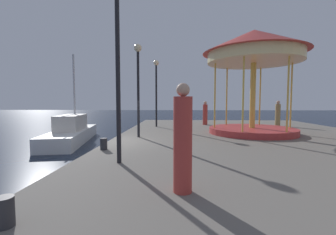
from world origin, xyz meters
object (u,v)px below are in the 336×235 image
object	(u,v)px
lamp_post_far_end	(156,82)
sailboat_white	(72,132)
lamp_post_near_edge	(117,42)
lamp_post_mid_promenade	(138,74)
person_mid_promenade	(205,114)
bollard_south	(104,144)
person_near_carousel	(183,141)
carousel	(254,56)
person_far_corner	(278,114)
bollard_north	(4,212)

from	to	relation	value
lamp_post_far_end	sailboat_white	bearing A→B (deg)	-163.02
lamp_post_near_edge	lamp_post_far_end	bearing A→B (deg)	88.93
lamp_post_mid_promenade	lamp_post_near_edge	bearing A→B (deg)	-86.83
lamp_post_near_edge	person_mid_promenade	size ratio (longest dim) A/B	2.77
bollard_south	person_mid_promenade	distance (m)	10.02
person_near_carousel	carousel	bearing A→B (deg)	64.22
person_near_carousel	person_far_corner	world-z (taller)	person_near_carousel
bollard_north	person_far_corner	distance (m)	16.09
lamp_post_mid_promenade	bollard_north	xyz separation A→B (m)	(-0.45, -7.72, -2.75)
bollard_north	lamp_post_mid_promenade	bearing A→B (deg)	86.68
person_far_corner	carousel	bearing A→B (deg)	-127.38
person_near_carousel	person_far_corner	bearing A→B (deg)	60.00
person_mid_promenade	person_near_carousel	bearing A→B (deg)	-98.79
lamp_post_near_edge	bollard_south	bearing A→B (deg)	120.26
lamp_post_far_end	person_near_carousel	size ratio (longest dim) A/B	2.23
bollard_north	bollard_south	bearing A→B (deg)	93.18
lamp_post_mid_promenade	bollard_south	distance (m)	4.04
bollard_north	sailboat_white	bearing A→B (deg)	111.45
lamp_post_far_end	lamp_post_mid_promenade	bearing A→B (deg)	-95.29
lamp_post_far_end	bollard_north	world-z (taller)	lamp_post_far_end
sailboat_white	carousel	world-z (taller)	carousel
sailboat_white	person_far_corner	distance (m)	13.71
lamp_post_near_edge	person_far_corner	size ratio (longest dim) A/B	2.71
lamp_post_near_edge	bollard_south	world-z (taller)	lamp_post_near_edge
carousel	person_far_corner	size ratio (longest dim) A/B	3.04
bollard_north	person_far_corner	xyz separation A→B (m)	(9.24, 13.16, 0.62)
lamp_post_far_end	person_near_carousel	distance (m)	11.29
carousel	person_far_corner	distance (m)	5.94
lamp_post_near_edge	lamp_post_mid_promenade	xyz separation A→B (m)	(-0.25, 4.54, -0.25)
lamp_post_near_edge	lamp_post_far_end	distance (m)	9.09
bollard_north	person_mid_promenade	bearing A→B (deg)	72.63
lamp_post_near_edge	lamp_post_far_end	size ratio (longest dim) A/B	1.08
lamp_post_near_edge	person_far_corner	world-z (taller)	lamp_post_near_edge
lamp_post_mid_promenade	bollard_south	bearing A→B (deg)	-103.98
person_mid_promenade	person_far_corner	size ratio (longest dim) A/B	0.98
person_near_carousel	person_mid_promenade	bearing A→B (deg)	81.21
sailboat_white	lamp_post_far_end	world-z (taller)	sailboat_white
sailboat_white	bollard_south	world-z (taller)	sailboat_white
lamp_post_mid_promenade	person_far_corner	bearing A→B (deg)	31.76
sailboat_white	bollard_south	bearing A→B (deg)	-56.16
carousel	person_far_corner	world-z (taller)	carousel
lamp_post_mid_promenade	sailboat_white	bearing A→B (deg)	147.27
lamp_post_mid_promenade	person_mid_promenade	bearing A→B (deg)	57.38
sailboat_white	lamp_post_near_edge	bearing A→B (deg)	-56.92
lamp_post_mid_promenade	lamp_post_far_end	distance (m)	4.56
bollard_north	person_far_corner	world-z (taller)	person_far_corner
carousel	lamp_post_far_end	size ratio (longest dim) A/B	1.21
carousel	lamp_post_far_end	distance (m)	6.23
bollard_south	person_mid_promenade	world-z (taller)	person_mid_promenade
lamp_post_far_end	bollard_south	bearing A→B (deg)	-98.71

